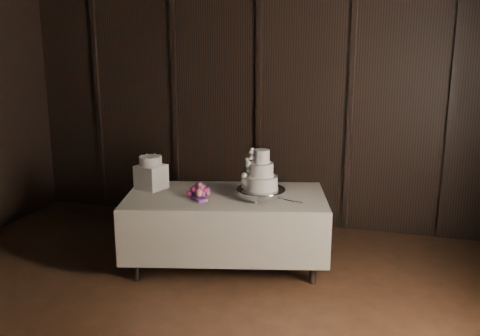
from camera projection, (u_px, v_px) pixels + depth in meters
name	position (u px, v px, depth m)	size (l,w,h in m)	color
room	(122.00, 172.00, 3.26)	(6.08, 7.08, 3.08)	black
display_table	(226.00, 227.00, 5.43)	(2.18, 1.49, 0.76)	beige
cake_stand	(261.00, 193.00, 5.24)	(0.48, 0.48, 0.09)	silver
wedding_cake	(258.00, 174.00, 5.19)	(0.37, 0.33, 0.39)	white
bouquet	(199.00, 191.00, 5.28)	(0.27, 0.37, 0.17)	#C65082
box_pedestal	(151.00, 177.00, 5.55)	(0.26, 0.26, 0.25)	white
small_cake	(151.00, 161.00, 5.51)	(0.23, 0.23, 0.09)	white
cake_knife	(282.00, 199.00, 5.19)	(0.37, 0.02, 0.01)	silver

